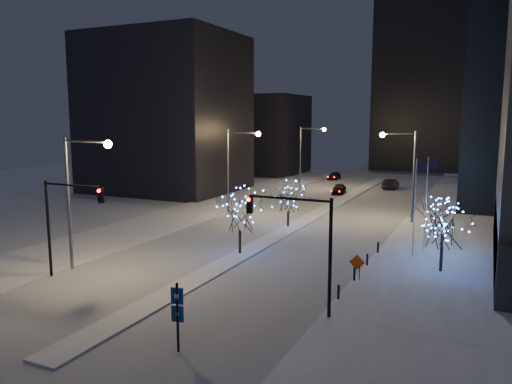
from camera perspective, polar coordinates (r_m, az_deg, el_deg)
The scene contains 25 objects.
ground at distance 33.11m, azimuth -10.27°, elevation -11.74°, with size 160.00×160.00×0.00m, color silver.
road at distance 63.92m, azimuth 8.18°, elevation -1.87°, with size 20.00×130.00×0.02m, color #B7BCC8.
median at distance 59.22m, azimuth 6.77°, elevation -2.60°, with size 2.00×80.00×0.15m, color white.
east_sidewalk at distance 46.71m, azimuth 20.54°, elevation -6.08°, with size 10.00×90.00×0.15m, color white.
west_sidewalk at distance 56.65m, azimuth -10.13°, elevation -3.18°, with size 8.00×90.00×0.15m, color white.
filler_west_near at distance 79.94m, azimuth -10.30°, elevation 8.76°, with size 22.00×18.00×24.00m, color black.
filler_west_far at distance 105.04m, azimuth 0.24°, elevation 6.60°, with size 18.00×16.00×16.00m, color black.
horizon_block at distance 118.24m, azimuth 19.63°, elevation 12.63°, with size 24.00×14.00×42.00m, color black.
street_lamp_w_near at distance 38.75m, azimuth -19.64°, elevation 0.76°, with size 4.40×0.56×10.00m.
street_lamp_w_mid at distance 59.05m, azimuth -2.33°, elevation 3.72°, with size 4.40×0.56×10.00m.
street_lamp_w_far at distance 81.99m, azimuth 5.78°, elevation 5.00°, with size 4.40×0.56×10.00m.
street_lamp_east at distance 56.02m, azimuth 16.72°, elevation 3.06°, with size 3.90×0.56×10.00m.
traffic_signal_west at distance 37.28m, azimuth -21.12°, elevation -2.31°, with size 5.26×0.43×7.00m.
traffic_signal_east at distance 28.57m, azimuth 5.51°, elevation -4.93°, with size 5.26×0.43×7.00m.
flagpoles at distance 43.24m, azimuth 18.40°, elevation -0.71°, with size 1.35×2.60×8.00m.
bollards at distance 37.68m, azimuth 11.92°, elevation -8.32°, with size 0.16×12.16×0.90m.
car_near at distance 76.26m, azimuth 9.47°, elevation 0.33°, with size 1.79×4.46×1.52m, color black.
car_mid at distance 83.61m, azimuth 15.15°, elevation 0.89°, with size 1.71×4.89×1.61m, color black.
car_far at distance 94.11m, azimuth 8.92°, elevation 1.80°, with size 1.81×4.46×1.30m, color black.
holiday_tree_median_near at distance 41.37m, azimuth -1.88°, elevation -2.30°, with size 4.97×4.97×5.41m.
holiday_tree_median_far at distance 51.97m, azimuth 3.70°, elevation -0.69°, with size 4.54×4.54×4.67m.
holiday_tree_plaza_near at distance 38.92m, azimuth 20.58°, elevation -3.70°, with size 4.71×4.71×5.20m.
holiday_tree_plaza_far at distance 44.78m, azimuth 20.60°, elevation -2.86°, with size 4.00×4.00×4.47m.
wayfinding_sign at distance 25.07m, azimuth -8.97°, elevation -13.17°, with size 0.63×0.18×3.52m.
construction_sign at distance 35.84m, azimuth 11.45°, elevation -8.13°, with size 1.09×0.18×1.80m.
Camera 1 is at (18.23, -25.21, 11.34)m, focal length 35.00 mm.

